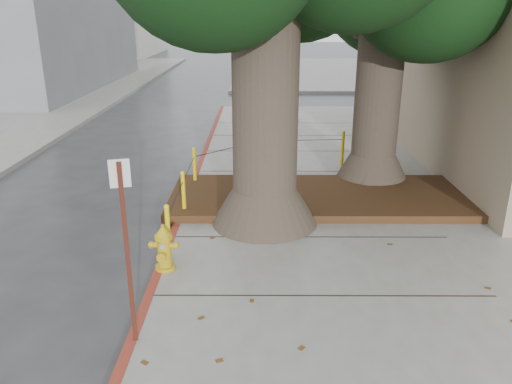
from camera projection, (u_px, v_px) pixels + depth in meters
ground at (287, 305)px, 7.22m from camera, size 140.00×140.00×0.00m
sidewalk_far at (349, 71)px, 35.40m from camera, size 16.00×20.00×0.15m
curb_red at (176, 229)px, 9.56m from camera, size 0.14×26.00×0.16m
planter_bed at (319, 197)px, 10.81m from camera, size 6.40×2.60×0.16m
bollard_ring at (238, 171)px, 11.12m from camera, size 3.79×5.39×0.95m
fire_hydrant at (164, 248)px, 7.80m from camera, size 0.40×0.36×0.76m
signpost at (126, 244)px, 5.77m from camera, size 0.23×0.08×2.33m
car_silver at (410, 88)px, 23.57m from camera, size 3.99×1.95×1.31m
car_red at (512, 91)px, 23.10m from camera, size 3.48×1.25×1.14m
car_dark at (43, 82)px, 25.68m from camera, size 2.23×4.65×1.31m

